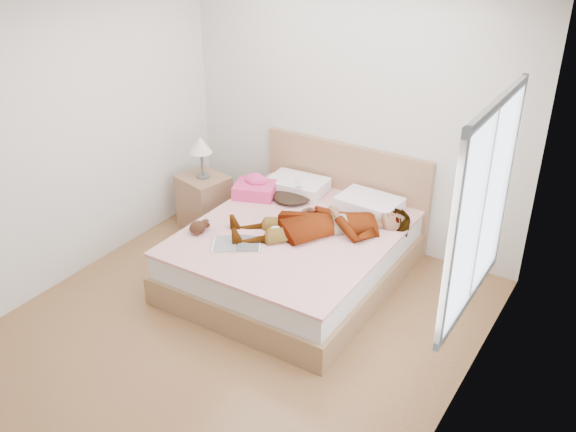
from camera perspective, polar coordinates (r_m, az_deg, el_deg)
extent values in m
plane|color=#4D2F18|center=(5.41, -4.86, -10.18)|extent=(4.00, 4.00, 0.00)
imported|color=white|center=(5.73, 3.09, -0.31)|extent=(1.68, 1.54, 0.23)
ellipsoid|color=black|center=(6.36, 0.58, 1.98)|extent=(0.50, 0.57, 0.08)
cube|color=silver|center=(6.22, 0.89, 2.95)|extent=(0.10, 0.11, 0.05)
plane|color=white|center=(4.33, -6.29, 18.09)|extent=(4.00, 4.00, 0.00)
plane|color=silver|center=(6.30, 5.62, 8.99)|extent=(3.60, 0.00, 3.60)
plane|color=silver|center=(5.92, -19.63, 6.21)|extent=(0.00, 4.00, 4.00)
plane|color=silver|center=(4.01, 15.59, -3.59)|extent=(0.00, 4.00, 4.00)
cube|color=white|center=(4.18, 16.88, 0.69)|extent=(0.02, 1.10, 1.30)
cube|color=silver|center=(3.68, 14.26, -2.79)|extent=(0.04, 0.06, 1.42)
cube|color=silver|center=(4.69, 18.94, 3.42)|extent=(0.04, 0.06, 1.42)
cube|color=silver|center=(4.51, 15.71, -7.01)|extent=(0.04, 1.22, 0.06)
cube|color=silver|center=(3.93, 18.25, 9.55)|extent=(0.04, 1.22, 0.06)
cube|color=silver|center=(4.18, 16.83, 0.71)|extent=(0.03, 0.04, 1.30)
cube|color=olive|center=(5.97, 0.51, -4.46)|extent=(1.78, 2.08, 0.26)
cube|color=silver|center=(5.85, 0.52, -2.47)|extent=(1.70, 2.00, 0.22)
cube|color=silver|center=(5.79, 0.53, -1.40)|extent=(1.74, 2.04, 0.03)
cube|color=#8C6140|center=(6.57, 5.14, 2.29)|extent=(1.80, 0.07, 1.00)
cube|color=white|center=(6.48, 0.85, 2.77)|extent=(0.61, 0.44, 0.13)
cube|color=white|center=(6.15, 7.23, 1.07)|extent=(0.60, 0.43, 0.13)
cube|color=#FA4488|center=(6.39, -2.94, 2.33)|extent=(0.49, 0.44, 0.13)
ellipsoid|color=#F64293|center=(6.41, -2.91, 3.25)|extent=(0.25, 0.19, 0.12)
cube|color=white|center=(5.57, -4.59, -2.54)|extent=(0.51, 0.46, 0.01)
cube|color=white|center=(5.57, -5.70, -2.44)|extent=(0.33, 0.35, 0.02)
cube|color=black|center=(5.55, -3.46, -2.45)|extent=(0.33, 0.35, 0.02)
cylinder|color=white|center=(5.64, -1.11, -1.51)|extent=(0.10, 0.10, 0.10)
torus|color=white|center=(5.61, -0.77, -1.63)|extent=(0.07, 0.02, 0.07)
cylinder|color=black|center=(5.62, -1.11, -1.17)|extent=(0.08, 0.08, 0.00)
ellipsoid|color=black|center=(5.76, -8.04, -1.01)|extent=(0.18, 0.19, 0.11)
ellipsoid|color=beige|center=(5.75, -8.15, -0.97)|extent=(0.09, 0.10, 0.06)
sphere|color=black|center=(5.80, -7.33, -0.68)|extent=(0.08, 0.08, 0.08)
sphere|color=pink|center=(5.82, -7.28, -0.34)|extent=(0.03, 0.03, 0.03)
sphere|color=#FFA6B7|center=(5.78, -6.96, -0.57)|extent=(0.03, 0.03, 0.03)
ellipsoid|color=black|center=(5.80, -8.57, -1.16)|extent=(0.05, 0.06, 0.03)
ellipsoid|color=#321B0E|center=(5.72, -8.07, -1.53)|extent=(0.05, 0.06, 0.03)
cube|color=brown|center=(6.85, -7.43, 1.28)|extent=(0.56, 0.52, 0.58)
cylinder|color=#515151|center=(6.72, -7.58, 3.56)|extent=(0.18, 0.18, 0.02)
cylinder|color=#464646|center=(6.66, -7.66, 4.71)|extent=(0.03, 0.03, 0.29)
cone|color=silver|center=(6.59, -7.77, 6.30)|extent=(0.28, 0.28, 0.17)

